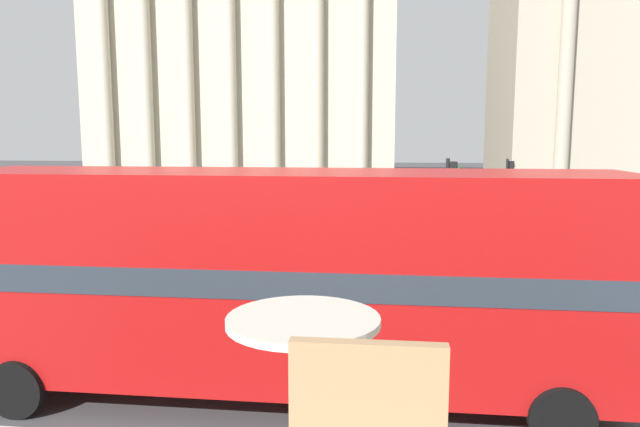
% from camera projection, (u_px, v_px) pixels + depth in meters
% --- Properties ---
extents(double_decker_bus, '(11.39, 2.65, 4.01)m').
position_uv_depth(double_decker_bus, '(286.00, 274.00, 9.81)').
color(double_decker_bus, black).
rests_on(double_decker_bus, ground_plane).
extents(cafe_dining_table, '(0.60, 0.60, 0.73)m').
position_uv_depth(cafe_dining_table, '(303.00, 365.00, 2.23)').
color(cafe_dining_table, '#2D2D30').
rests_on(cafe_dining_table, cafe_floor_slab).
extents(plaza_building_left, '(23.60, 16.96, 24.14)m').
position_uv_depth(plaza_building_left, '(256.00, 46.00, 47.40)').
color(plaza_building_left, beige).
rests_on(plaza_building_left, ground_plane).
extents(traffic_light_near, '(0.42, 0.24, 3.74)m').
position_uv_depth(traffic_light_near, '(342.00, 231.00, 12.98)').
color(traffic_light_near, black).
rests_on(traffic_light_near, ground_plane).
extents(traffic_light_mid, '(0.42, 0.24, 3.93)m').
position_uv_depth(traffic_light_mid, '(449.00, 203.00, 17.57)').
color(traffic_light_mid, black).
rests_on(traffic_light_mid, ground_plane).
extents(traffic_light_far, '(0.42, 0.24, 3.61)m').
position_uv_depth(traffic_light_far, '(508.00, 187.00, 25.47)').
color(traffic_light_far, black).
rests_on(traffic_light_far, ground_plane).
extents(car_white, '(4.20, 1.93, 1.35)m').
position_uv_depth(car_white, '(438.00, 208.00, 31.39)').
color(car_white, black).
rests_on(car_white, ground_plane).
extents(pedestrian_grey, '(0.32, 0.32, 1.69)m').
position_uv_depth(pedestrian_grey, '(428.00, 232.00, 21.70)').
color(pedestrian_grey, '#282B33').
rests_on(pedestrian_grey, ground_plane).
extents(pedestrian_olive, '(0.32, 0.32, 1.63)m').
position_uv_depth(pedestrian_olive, '(559.00, 232.00, 21.95)').
color(pedestrian_olive, '#282B33').
rests_on(pedestrian_olive, ground_plane).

